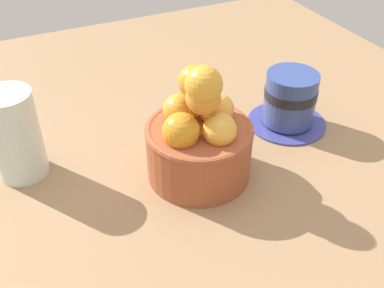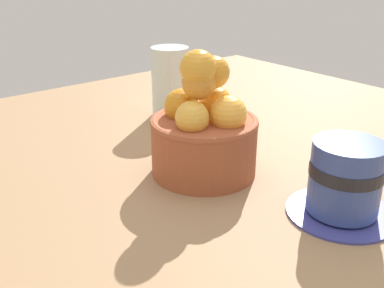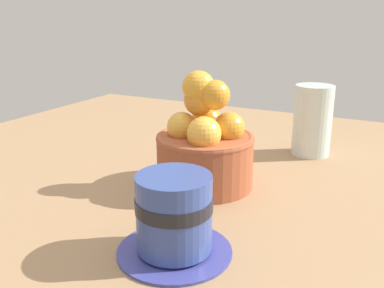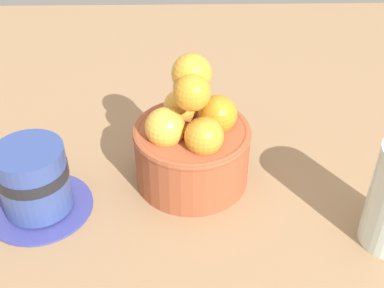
# 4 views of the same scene
# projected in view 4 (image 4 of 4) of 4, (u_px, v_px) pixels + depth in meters

# --- Properties ---
(ground_plane) EXTENTS (1.10, 1.00, 0.04)m
(ground_plane) POSITION_uv_depth(u_px,v_px,m) (192.00, 191.00, 0.64)
(ground_plane) COLOR #997551
(terracotta_bowl) EXTENTS (0.14, 0.14, 0.16)m
(terracotta_bowl) POSITION_uv_depth(u_px,v_px,m) (192.00, 140.00, 0.59)
(terracotta_bowl) COLOR #9E4C2D
(terracotta_bowl) RESTS_ON ground_plane
(coffee_cup) EXTENTS (0.12, 0.12, 0.08)m
(coffee_cup) POSITION_uv_depth(u_px,v_px,m) (34.00, 181.00, 0.56)
(coffee_cup) COLOR #3A3E8F
(coffee_cup) RESTS_ON ground_plane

